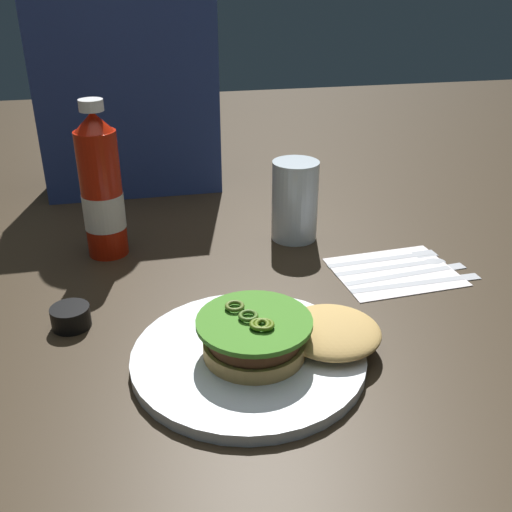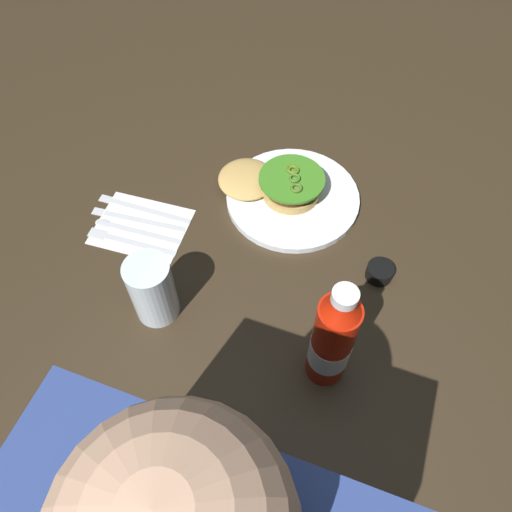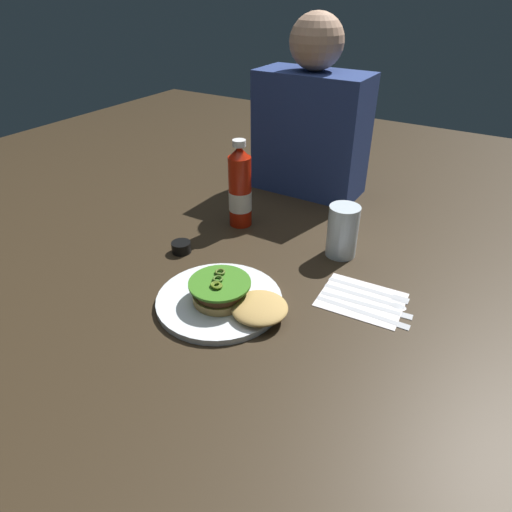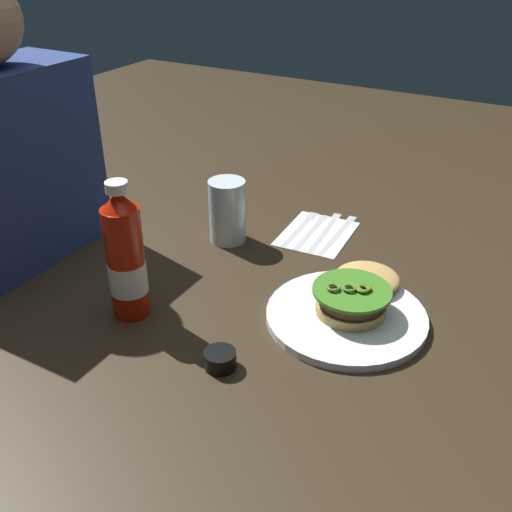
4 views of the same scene
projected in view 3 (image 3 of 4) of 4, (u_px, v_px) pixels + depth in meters
The scene contains 12 objects.
ground_plane at pixel (247, 278), 1.06m from camera, with size 3.00×3.00×0.00m, color #312617.
dinner_plate at pixel (219, 300), 0.98m from camera, with size 0.27×0.27×0.01m, color white.
burger_sandwich at pixel (234, 297), 0.94m from camera, with size 0.22×0.13×0.05m.
ketchup_bottle at pixel (240, 189), 1.24m from camera, with size 0.06×0.06×0.24m.
water_glass at pixel (343, 231), 1.12m from camera, with size 0.08×0.08×0.13m, color silver.
condiment_cup at pixel (181, 247), 1.15m from camera, with size 0.05×0.05×0.03m, color black.
napkin at pixel (361, 299), 0.99m from camera, with size 0.18×0.14×0.00m, color white.
butter_knife at pixel (368, 313), 0.94m from camera, with size 0.20×0.02×0.00m.
steak_knife at pixel (372, 305), 0.97m from camera, with size 0.20×0.03×0.00m.
spoon_utensil at pixel (376, 299), 0.99m from camera, with size 0.18×0.03×0.00m.
fork_utensil at pixel (375, 291), 1.01m from camera, with size 0.18×0.03×0.00m.
diner_person at pixel (312, 121), 1.38m from camera, with size 0.34×0.17×0.53m.
Camera 3 is at (0.47, -0.73, 0.61)m, focal length 31.60 mm.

